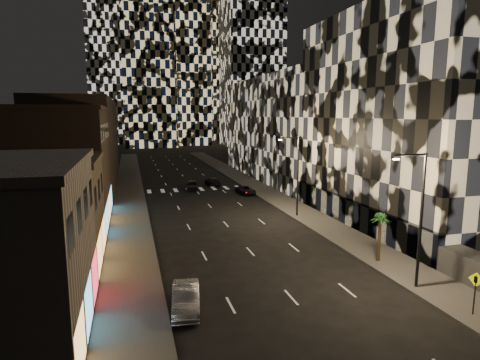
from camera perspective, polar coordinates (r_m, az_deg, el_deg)
sidewalk_left at (r=62.41m, az=-15.54°, el=-1.66°), size 4.00×120.00×0.15m
sidewalk_right at (r=65.40m, az=2.25°, el=-0.83°), size 4.00×120.00×0.15m
curb_left at (r=62.43m, az=-13.62°, el=-1.57°), size 0.20×120.00×0.15m
curb_right at (r=64.81m, az=0.48°, el=-0.92°), size 0.20×120.00×0.15m
retail_tan at (r=34.04m, az=-27.69°, el=-4.62°), size 10.00×10.00×8.00m
retail_brown at (r=45.80m, az=-24.64°, el=1.47°), size 10.00×15.00×12.00m
retail_filler_left at (r=71.88m, az=-21.39°, el=5.02°), size 10.00×40.00×14.00m
midrise_right at (r=46.46m, az=24.35°, el=7.79°), size 16.00×25.00×22.00m
midrise_base at (r=43.17m, az=15.57°, el=-4.53°), size 0.60×25.00×3.00m
midrise_filler_right at (r=74.51m, az=8.05°, el=7.23°), size 16.00×40.00×18.00m
tower_right_mid at (r=157.74m, az=1.62°, el=23.39°), size 20.00×20.00×100.00m
tower_center_low at (r=155.74m, az=-13.21°, el=22.39°), size 18.00×18.00×95.00m
streetlight_near at (r=28.55m, az=24.04°, el=-4.08°), size 2.55×0.25×9.00m
streetlight_far at (r=45.48m, az=7.95°, el=1.36°), size 2.55×0.25×9.00m
car_silver_parked at (r=25.06m, az=-7.69°, el=-16.36°), size 2.18×4.67×1.48m
car_dark_midlane at (r=62.39m, az=-6.82°, el=-0.76°), size 2.20×4.53×1.49m
car_dark_oncoming at (r=66.29m, az=-3.92°, el=-0.19°), size 2.06×4.66×1.33m
car_dark_rightlane at (r=58.85m, az=0.81°, el=-1.45°), size 2.41×4.44×1.18m
ped_sign at (r=27.23m, az=30.48°, el=-12.90°), size 0.31×0.82×2.54m
palm_tree at (r=33.22m, az=19.32°, el=-5.60°), size 1.96×1.93×3.84m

